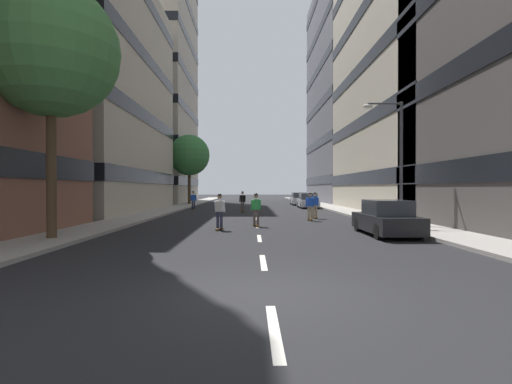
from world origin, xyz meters
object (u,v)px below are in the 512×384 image
object	(u,v)px
streetlamp_right	(395,149)
skater_4	(219,209)
street_tree_mid	(51,50)
skater_3	(315,204)
parked_car_mid	(386,219)
skater_0	(243,201)
skater_2	(193,200)
street_tree_near	(189,155)
skater_1	(256,208)
skater_5	(310,205)
parked_car_far	(299,199)
parked_car_near	(308,201)

from	to	relation	value
streetlamp_right	skater_4	bearing A→B (deg)	-168.67
street_tree_mid	skater_3	size ratio (longest dim) A/B	5.45
parked_car_mid	skater_4	bearing A→B (deg)	164.13
skater_0	skater_2	distance (m)	5.34
skater_3	skater_0	bearing A→B (deg)	125.23
street_tree_mid	skater_0	bearing A→B (deg)	68.98
street_tree_near	skater_1	size ratio (longest dim) A/B	4.76
skater_4	skater_5	distance (m)	7.47
skater_4	skater_5	bearing A→B (deg)	45.76
skater_2	skater_5	bearing A→B (deg)	-51.82
parked_car_far	street_tree_near	distance (m)	14.48
parked_car_far	parked_car_mid	bearing A→B (deg)	-90.00
skater_2	skater_5	size ratio (longest dim) A/B	1.00
parked_car_near	skater_5	size ratio (longest dim) A/B	2.47
skater_0	skater_3	distance (m)	8.65
skater_0	skater_4	size ratio (longest dim) A/B	1.00
parked_car_far	street_tree_mid	xyz separation A→B (m)	(-13.43, -31.78, 6.56)
parked_car_near	skater_1	xyz separation A→B (m)	(-5.56, -18.94, 0.29)
street_tree_near	skater_4	bearing A→B (deg)	-77.98
parked_car_mid	skater_2	size ratio (longest dim) A/B	2.47
parked_car_far	skater_4	distance (m)	28.92
street_tree_mid	parked_car_mid	bearing A→B (deg)	7.30
street_tree_mid	skater_3	xyz separation A→B (m)	(11.87, 10.83, -6.28)
parked_car_far	street_tree_mid	world-z (taller)	street_tree_mid
skater_5	streetlamp_right	bearing A→B (deg)	-41.44
skater_1	skater_3	distance (m)	6.63
streetlamp_right	skater_1	world-z (taller)	streetlamp_right
parked_car_mid	skater_3	size ratio (longest dim) A/B	2.47
parked_car_near	street_tree_mid	bearing A→B (deg)	-118.75
parked_car_near	skater_2	world-z (taller)	skater_2
parked_car_mid	skater_5	distance (m)	7.75
parked_car_near	skater_5	xyz separation A→B (m)	(-2.14, -15.32, 0.29)
street_tree_near	skater_3	world-z (taller)	street_tree_near
street_tree_mid	skater_0	size ratio (longest dim) A/B	5.45
parked_car_mid	skater_3	bearing A→B (deg)	99.71
streetlamp_right	skater_4	distance (m)	9.88
parked_car_far	street_tree_near	size ratio (longest dim) A/B	0.52
streetlamp_right	skater_2	bearing A→B (deg)	130.94
parked_car_near	skater_5	world-z (taller)	skater_5
parked_car_near	parked_car_mid	bearing A→B (deg)	-90.00
street_tree_mid	parked_car_far	bearing A→B (deg)	67.10
street_tree_near	skater_3	size ratio (longest dim) A/B	4.76
street_tree_mid	skater_5	bearing A→B (deg)	39.07
street_tree_mid	streetlamp_right	world-z (taller)	street_tree_mid
parked_car_mid	parked_car_far	size ratio (longest dim) A/B	1.00
parked_car_mid	streetlamp_right	bearing A→B (deg)	64.99
parked_car_far	skater_3	size ratio (longest dim) A/B	2.47
skater_4	streetlamp_right	bearing A→B (deg)	11.33
parked_car_mid	skater_4	world-z (taller)	skater_4
street_tree_mid	skater_2	size ratio (longest dim) A/B	5.45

